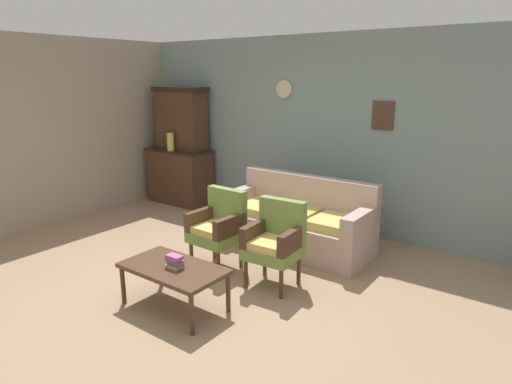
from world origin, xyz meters
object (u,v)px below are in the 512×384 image
Objects in this scene: floral_couch at (297,223)px; book_stack_on_table at (175,262)px; coffee_table at (174,271)px; armchair_near_cabinet at (219,225)px; vase_on_cabinet at (171,142)px; side_cabinet at (180,176)px; armchair_row_middle at (275,240)px.

book_stack_on_table is (-0.10, -2.00, 0.16)m from floral_couch.
floral_couch is at bearing 86.04° from coffee_table.
floral_couch is 1.99m from coffee_table.
armchair_near_cabinet is (-0.42, -1.02, 0.17)m from floral_couch.
coffee_table is at bearing -43.01° from vase_on_cabinet.
side_cabinet is 0.61× the size of floral_couch.
floral_couch is (2.73, -0.62, -0.14)m from side_cabinet.
armchair_row_middle is at bearing -25.25° from vase_on_cabinet.
coffee_table is at bearing -45.06° from side_cabinet.
armchair_row_middle is 1.09m from coffee_table.
armchair_near_cabinet is at bearing -179.70° from armchair_row_middle.
side_cabinet is 3.71m from book_stack_on_table.
floral_couch is 2.12× the size of armchair_near_cabinet.
armchair_near_cabinet is at bearing -32.25° from vase_on_cabinet.
book_stack_on_table is at bearing -72.07° from armchair_near_cabinet.
book_stack_on_table is (0.32, -0.97, -0.02)m from armchair_near_cabinet.
armchair_near_cabinet reaches higher than coffee_table.
armchair_near_cabinet is at bearing -112.26° from floral_couch.
armchair_row_middle is 0.90× the size of coffee_table.
side_cabinet is at bearing 152.08° from armchair_row_middle.
coffee_table is 0.11m from book_stack_on_table.
vase_on_cabinet is 3.62m from coffee_table.
armchair_near_cabinet is 0.90× the size of coffee_table.
vase_on_cabinet reaches higher than side_cabinet.
vase_on_cabinet is at bearing 136.99° from coffee_table.
vase_on_cabinet is at bearing 147.75° from armchair_near_cabinet.
armchair_row_middle is (0.35, -1.02, 0.17)m from floral_couch.
coffee_table is (-0.14, -1.99, 0.05)m from floral_couch.
side_cabinet is at bearing 134.94° from coffee_table.
vase_on_cabinet is 0.16× the size of floral_couch.
vase_on_cabinet reaches higher than book_stack_on_table.
armchair_near_cabinet reaches higher than book_stack_on_table.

